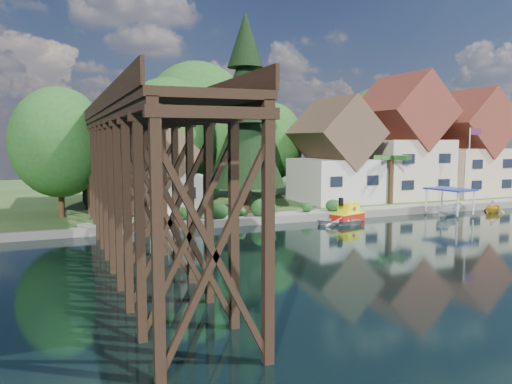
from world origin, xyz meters
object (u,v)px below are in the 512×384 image
at_px(house_center, 401,145).
at_px(boat_white_a, 341,220).
at_px(house_left, 334,158).
at_px(shed, 168,175).
at_px(house_right, 466,150).
at_px(boat_yellow, 493,206).
at_px(palm_tree, 392,159).
at_px(tugboat, 347,214).
at_px(conifer, 246,116).
at_px(boat_canopy, 449,204).
at_px(trestle_bridge, 124,164).
at_px(flagpole, 470,156).

bearing_deg(house_center, boat_white_a, -142.84).
xyz_separation_m(house_left, shed, (-18.00, -1.50, -1.31)).
xyz_separation_m(house_right, boat_yellow, (-6.10, -9.95, -5.11)).
relative_size(house_left, house_center, 0.79).
bearing_deg(house_right, palm_tree, -163.39).
distance_m(palm_tree, tugboat, 10.99).
distance_m(conifer, boat_yellow, 25.50).
bearing_deg(shed, palm_tree, -6.63).
xyz_separation_m(conifer, palm_tree, (15.33, -1.32, -4.09)).
distance_m(shed, boat_canopy, 26.01).
height_order(house_left, boat_white_a, house_left).
distance_m(house_right, boat_canopy, 15.98).
distance_m(trestle_bridge, palm_tree, 28.10).
bearing_deg(trestle_bridge, house_center, 19.49).
bearing_deg(trestle_bridge, conifer, 33.96).
height_order(flagpole, boat_yellow, flagpole).
height_order(flagpole, boat_canopy, flagpole).
distance_m(flagpole, boat_white_a, 20.11).
distance_m(house_left, house_center, 9.10).
distance_m(house_right, flagpole, 7.15).
relative_size(boat_canopy, boat_yellow, 1.70).
bearing_deg(boat_white_a, house_center, -25.60).
distance_m(house_left, conifer, 12.08).
bearing_deg(house_center, boat_yellow, -74.47).
bearing_deg(tugboat, boat_white_a, -141.16).
xyz_separation_m(tugboat, boat_white_a, (-1.28, -1.03, -0.26)).
distance_m(boat_white_a, boat_yellow, 17.42).
bearing_deg(house_left, trestle_bridge, -154.79).
bearing_deg(trestle_bridge, boat_yellow, 1.45).
bearing_deg(boat_white_a, trestle_bridge, 118.33).
bearing_deg(conifer, boat_canopy, -22.43).
distance_m(trestle_bridge, shed, 10.69).
distance_m(house_center, conifer, 20.49).
bearing_deg(house_left, shed, -175.23).
relative_size(conifer, flagpole, 2.30).
height_order(house_center, boat_yellow, house_center).
bearing_deg(house_center, tugboat, -143.01).
height_order(shed, palm_tree, shed).
bearing_deg(shed, boat_white_a, -35.74).
relative_size(tugboat, boat_white_a, 0.88).
relative_size(house_center, house_right, 1.12).
distance_m(tugboat, boat_canopy, 10.68).
bearing_deg(house_center, house_right, -3.18).
bearing_deg(boat_white_a, boat_yellow, -60.96).
height_order(palm_tree, boat_canopy, palm_tree).
xyz_separation_m(house_center, boat_yellow, (2.90, -10.45, -5.75)).
xyz_separation_m(house_right, tugboat, (-22.22, -9.46, -5.12)).
xyz_separation_m(house_right, boat_canopy, (-11.57, -9.99, -4.69)).
xyz_separation_m(house_left, conifer, (-11.04, -2.77, 4.03)).
xyz_separation_m(house_center, boat_white_a, (-14.50, -10.99, -6.02)).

